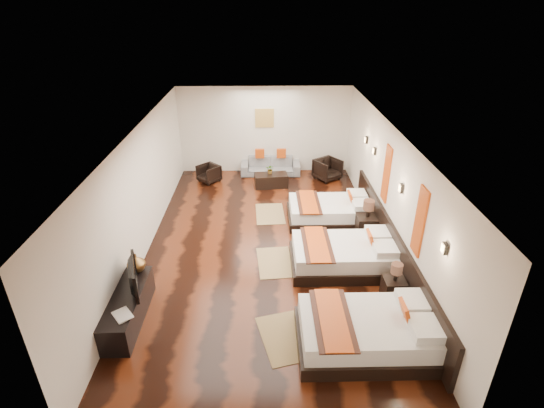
{
  "coord_description": "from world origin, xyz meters",
  "views": [
    {
      "loc": [
        -0.04,
        -8.25,
        5.29
      ],
      "look_at": [
        0.14,
        0.04,
        1.1
      ],
      "focal_mm": 27.28,
      "sensor_mm": 36.0,
      "label": 1
    }
  ],
  "objects_px": {
    "tv": "(129,277)",
    "bed_mid": "(345,255)",
    "figurine": "(136,262)",
    "armchair_left": "(209,173)",
    "bed_near": "(370,332)",
    "sofa": "(271,166)",
    "bed_far": "(331,211)",
    "armchair_right": "(328,169)",
    "table_plant": "(270,169)",
    "nightstand_b": "(367,224)",
    "book": "(115,319)",
    "coffee_table": "(271,180)",
    "nightstand_a": "(394,287)",
    "tv_console": "(128,308)"
  },
  "relations": [
    {
      "from": "bed_mid",
      "to": "figurine",
      "type": "distance_m",
      "value": 4.3
    },
    {
      "from": "tv",
      "to": "sofa",
      "type": "bearing_deg",
      "value": -38.95
    },
    {
      "from": "book",
      "to": "coffee_table",
      "type": "distance_m",
      "value": 7.0
    },
    {
      "from": "book",
      "to": "coffee_table",
      "type": "relative_size",
      "value": 0.35
    },
    {
      "from": "bed_far",
      "to": "bed_near",
      "type": "bearing_deg",
      "value": -89.97
    },
    {
      "from": "nightstand_b",
      "to": "figurine",
      "type": "relative_size",
      "value": 2.65
    },
    {
      "from": "bed_mid",
      "to": "bed_far",
      "type": "relative_size",
      "value": 1.05
    },
    {
      "from": "sofa",
      "to": "armchair_left",
      "type": "bearing_deg",
      "value": -162.14
    },
    {
      "from": "figurine",
      "to": "sofa",
      "type": "bearing_deg",
      "value": 66.28
    },
    {
      "from": "bed_mid",
      "to": "tv_console",
      "type": "relative_size",
      "value": 1.26
    },
    {
      "from": "nightstand_a",
      "to": "bed_far",
      "type": "bearing_deg",
      "value": 103.37
    },
    {
      "from": "bed_mid",
      "to": "tv_console",
      "type": "xyz_separation_m",
      "value": [
        -4.2,
        -1.57,
        -0.02
      ]
    },
    {
      "from": "nightstand_a",
      "to": "table_plant",
      "type": "xyz_separation_m",
      "value": [
        -2.29,
        5.43,
        0.26
      ]
    },
    {
      "from": "tv_console",
      "to": "table_plant",
      "type": "xyz_separation_m",
      "value": [
        2.66,
        5.91,
        0.27
      ]
    },
    {
      "from": "nightstand_a",
      "to": "tv_console",
      "type": "xyz_separation_m",
      "value": [
        -4.95,
        -0.48,
        -0.01
      ]
    },
    {
      "from": "sofa",
      "to": "book",
      "type": "bearing_deg",
      "value": -109.01
    },
    {
      "from": "nightstand_a",
      "to": "book",
      "type": "distance_m",
      "value": 5.07
    },
    {
      "from": "bed_far",
      "to": "tv",
      "type": "height_order",
      "value": "tv"
    },
    {
      "from": "figurine",
      "to": "sofa",
      "type": "relative_size",
      "value": 0.19
    },
    {
      "from": "armchair_left",
      "to": "bed_near",
      "type": "bearing_deg",
      "value": -17.97
    },
    {
      "from": "book",
      "to": "armchair_right",
      "type": "xyz_separation_m",
      "value": [
        4.5,
        6.98,
        -0.23
      ]
    },
    {
      "from": "bed_near",
      "to": "tv",
      "type": "relative_size",
      "value": 2.48
    },
    {
      "from": "nightstand_a",
      "to": "sofa",
      "type": "relative_size",
      "value": 0.42
    },
    {
      "from": "tv_console",
      "to": "tv",
      "type": "relative_size",
      "value": 1.9
    },
    {
      "from": "sofa",
      "to": "armchair_left",
      "type": "relative_size",
      "value": 3.17
    },
    {
      "from": "bed_far",
      "to": "armchair_right",
      "type": "xyz_separation_m",
      "value": [
        0.3,
        2.75,
        0.05
      ]
    },
    {
      "from": "figurine",
      "to": "sofa",
      "type": "distance_m",
      "value": 6.69
    },
    {
      "from": "figurine",
      "to": "sofa",
      "type": "xyz_separation_m",
      "value": [
        2.69,
        6.11,
        -0.45
      ]
    },
    {
      "from": "nightstand_a",
      "to": "sofa",
      "type": "height_order",
      "value": "nightstand_a"
    },
    {
      "from": "nightstand_b",
      "to": "table_plant",
      "type": "height_order",
      "value": "nightstand_b"
    },
    {
      "from": "bed_near",
      "to": "book",
      "type": "height_order",
      "value": "bed_near"
    },
    {
      "from": "tv_console",
      "to": "book",
      "type": "xyz_separation_m",
      "value": [
        0.0,
        -0.6,
        0.29
      ]
    },
    {
      "from": "tv",
      "to": "figurine",
      "type": "height_order",
      "value": "tv"
    },
    {
      "from": "tv_console",
      "to": "armchair_right",
      "type": "relative_size",
      "value": 2.46
    },
    {
      "from": "coffee_table",
      "to": "nightstand_b",
      "type": "bearing_deg",
      "value": -53.22
    },
    {
      "from": "bed_mid",
      "to": "nightstand_a",
      "type": "xyz_separation_m",
      "value": [
        0.75,
        -1.09,
        -0.01
      ]
    },
    {
      "from": "book",
      "to": "figurine",
      "type": "relative_size",
      "value": 0.95
    },
    {
      "from": "table_plant",
      "to": "figurine",
      "type": "bearing_deg",
      "value": -117.29
    },
    {
      "from": "nightstand_a",
      "to": "armchair_right",
      "type": "relative_size",
      "value": 1.1
    },
    {
      "from": "armchair_left",
      "to": "armchair_right",
      "type": "height_order",
      "value": "armchair_right"
    },
    {
      "from": "sofa",
      "to": "table_plant",
      "type": "height_order",
      "value": "table_plant"
    },
    {
      "from": "tv",
      "to": "bed_mid",
      "type": "bearing_deg",
      "value": -88.86
    },
    {
      "from": "nightstand_a",
      "to": "nightstand_b",
      "type": "xyz_separation_m",
      "value": [
        -0.0,
        2.35,
        0.06
      ]
    },
    {
      "from": "bed_far",
      "to": "armchair_right",
      "type": "relative_size",
      "value": 2.95
    },
    {
      "from": "tv_console",
      "to": "armchair_left",
      "type": "height_order",
      "value": "same"
    },
    {
      "from": "bed_far",
      "to": "figurine",
      "type": "height_order",
      "value": "figurine"
    },
    {
      "from": "book",
      "to": "bed_mid",
      "type": "bearing_deg",
      "value": 27.41
    },
    {
      "from": "nightstand_b",
      "to": "armchair_right",
      "type": "distance_m",
      "value": 3.58
    },
    {
      "from": "nightstand_a",
      "to": "figurine",
      "type": "xyz_separation_m",
      "value": [
        -4.95,
        0.27,
        0.45
      ]
    },
    {
      "from": "bed_near",
      "to": "figurine",
      "type": "xyz_separation_m",
      "value": [
        -4.2,
        1.47,
        0.43
      ]
    }
  ]
}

